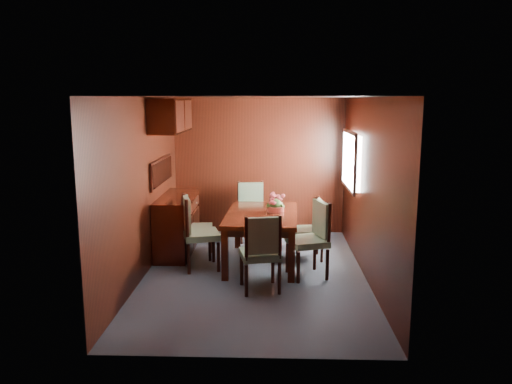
{
  "coord_description": "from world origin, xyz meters",
  "views": [
    {
      "loc": [
        0.24,
        -6.53,
        2.38
      ],
      "look_at": [
        0.0,
        0.56,
        1.05
      ],
      "focal_mm": 35.0,
      "sensor_mm": 36.0,
      "label": 1
    }
  ],
  "objects_px": {
    "chair_left_near": "(195,229)",
    "chair_right_near": "(313,234)",
    "sideboard": "(177,224)",
    "dining_table": "(262,220)",
    "flower_centerpiece": "(275,203)",
    "chair_head": "(261,249)"
  },
  "relations": [
    {
      "from": "sideboard",
      "to": "flower_centerpiece",
      "type": "xyz_separation_m",
      "value": [
        1.53,
        -0.41,
        0.44
      ]
    },
    {
      "from": "sideboard",
      "to": "dining_table",
      "type": "distance_m",
      "value": 1.45
    },
    {
      "from": "chair_right_near",
      "to": "flower_centerpiece",
      "type": "xyz_separation_m",
      "value": [
        -0.5,
        0.6,
        0.3
      ]
    },
    {
      "from": "chair_left_near",
      "to": "flower_centerpiece",
      "type": "bearing_deg",
      "value": 92.19
    },
    {
      "from": "dining_table",
      "to": "flower_centerpiece",
      "type": "distance_m",
      "value": 0.32
    },
    {
      "from": "sideboard",
      "to": "chair_head",
      "type": "distance_m",
      "value": 2.12
    },
    {
      "from": "dining_table",
      "to": "chair_left_near",
      "type": "relative_size",
      "value": 1.57
    },
    {
      "from": "chair_left_near",
      "to": "chair_right_near",
      "type": "xyz_separation_m",
      "value": [
        1.63,
        -0.24,
        -0.0
      ]
    },
    {
      "from": "chair_left_near",
      "to": "chair_right_near",
      "type": "height_order",
      "value": "chair_left_near"
    },
    {
      "from": "sideboard",
      "to": "chair_left_near",
      "type": "xyz_separation_m",
      "value": [
        0.41,
        -0.77,
        0.13
      ]
    },
    {
      "from": "sideboard",
      "to": "chair_right_near",
      "type": "xyz_separation_m",
      "value": [
        2.04,
        -1.01,
        0.13
      ]
    },
    {
      "from": "sideboard",
      "to": "dining_table",
      "type": "bearing_deg",
      "value": -20.94
    },
    {
      "from": "flower_centerpiece",
      "to": "chair_left_near",
      "type": "bearing_deg",
      "value": -162.15
    },
    {
      "from": "dining_table",
      "to": "flower_centerpiece",
      "type": "bearing_deg",
      "value": 29.34
    },
    {
      "from": "sideboard",
      "to": "chair_right_near",
      "type": "bearing_deg",
      "value": -26.44
    },
    {
      "from": "chair_right_near",
      "to": "chair_head",
      "type": "distance_m",
      "value": 0.91
    },
    {
      "from": "chair_head",
      "to": "chair_right_near",
      "type": "bearing_deg",
      "value": 29.69
    },
    {
      "from": "flower_centerpiece",
      "to": "chair_head",
      "type": "bearing_deg",
      "value": -98.42
    },
    {
      "from": "dining_table",
      "to": "sideboard",
      "type": "bearing_deg",
      "value": 161.6
    },
    {
      "from": "sideboard",
      "to": "chair_left_near",
      "type": "bearing_deg",
      "value": -62.17
    },
    {
      "from": "sideboard",
      "to": "flower_centerpiece",
      "type": "distance_m",
      "value": 1.65
    },
    {
      "from": "dining_table",
      "to": "flower_centerpiece",
      "type": "relative_size",
      "value": 6.1
    }
  ]
}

